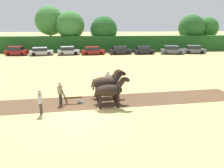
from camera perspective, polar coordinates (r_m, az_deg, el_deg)
The scene contains 23 objects.
ground_plane at distance 14.58m, azimuth -8.50°, elevation -8.33°, with size 240.00×240.00×0.00m, color tan.
plowed_furrow_strip at distance 17.01m, azimuth -16.80°, elevation -5.22°, with size 30.25×3.05×0.01m, color brown.
hedgerow at distance 45.29m, azimuth -5.94°, elevation 10.37°, with size 70.23×1.68×3.14m, color #1E511E.
tree_far_left at distance 49.75m, azimuth -15.97°, elevation 15.57°, with size 6.03×6.03×9.10m.
tree_left at distance 47.47m, azimuth -10.84°, elevation 14.81°, with size 5.79×5.79×8.09m.
tree_center_left at distance 47.68m, azimuth -2.14°, elevation 13.95°, with size 5.68×5.68×7.09m.
tree_center at distance 52.18m, azimuth 20.02°, elevation 13.68°, with size 5.56×5.56×7.47m.
tree_center_right at distance 55.94m, azimuth 23.58°, elevation 13.27°, with size 4.98×4.98×7.03m.
draft_horse_lead_left at distance 15.49m, azimuth -0.39°, elevation -1.67°, with size 2.67×1.04×2.29m.
draft_horse_lead_right at distance 16.57m, azimuth -1.08°, elevation 0.12°, with size 2.67×1.18×2.46m.
draft_horse_trail_left at distance 17.76m, azimuth -1.62°, elevation 0.66°, with size 2.73×1.07×2.33m.
plow at distance 16.75m, azimuth -9.71°, elevation -3.94°, with size 1.61×0.49×1.13m.
farmer_at_plow at distance 16.69m, azimuth -13.41°, elevation -1.88°, with size 0.41×0.63×1.66m.
farmer_beside_team at distance 19.46m, azimuth -1.08°, elevation 1.23°, with size 0.56×0.47×1.71m.
farmer_onlooker_left at distance 15.23m, azimuth -18.24°, elevation -4.06°, with size 0.41×0.64×1.64m.
parked_car_far_left at distance 43.92m, azimuth -23.71°, elevation 7.90°, with size 4.21×2.15×1.61m.
parked_car_left at distance 42.37m, azimuth -18.06°, elevation 8.10°, with size 4.49×2.62×1.42m.
parked_car_center_left at distance 41.61m, azimuth -11.37°, elevation 8.50°, with size 4.20×2.32×1.53m.
parked_car_center at distance 41.35m, azimuth -5.10°, elevation 8.65°, with size 4.48×2.20×1.45m.
parked_car_center_right at distance 41.78m, azimuth 2.13°, elevation 8.79°, with size 4.39×2.29×1.45m.
parked_car_right at distance 42.28m, azimuth 8.26°, elevation 8.72°, with size 3.93×1.95×1.47m.
parked_car_far_right at distance 43.38m, azimuth 15.38°, elevation 8.57°, with size 4.48×2.51×1.57m.
parked_car_end_right at distance 45.56m, azimuth 20.59°, elevation 8.43°, with size 4.36×2.46×1.53m.
Camera 1 is at (1.10, -13.26, 5.97)m, focal length 35.00 mm.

